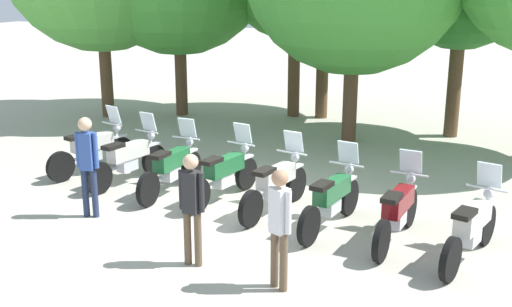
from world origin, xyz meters
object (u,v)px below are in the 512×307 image
object	(u,v)px
motorcycle_2	(172,167)
motorcycle_7	(472,228)
motorcycle_6	(398,211)
person_0	(192,201)
motorcycle_4	(276,184)
person_1	(87,159)
motorcycle_5	(332,199)
motorcycle_1	(129,159)
motorcycle_0	(93,149)
motorcycle_3	(224,173)
person_2	(279,221)

from	to	relation	value
motorcycle_2	motorcycle_7	world-z (taller)	same
motorcycle_6	person_0	distance (m)	3.27
motorcycle_4	person_1	world-z (taller)	person_1
motorcycle_4	motorcycle_5	distance (m)	1.17
motorcycle_4	motorcycle_6	distance (m)	2.28
motorcycle_1	motorcycle_5	xyz separation A→B (m)	(4.43, -0.88, 0.00)
motorcycle_2	motorcycle_4	bearing A→B (deg)	-93.07
motorcycle_0	motorcycle_4	xyz separation A→B (m)	(4.42, -0.85, 0.00)
motorcycle_2	motorcycle_7	bearing A→B (deg)	-97.70
motorcycle_7	person_1	size ratio (longest dim) A/B	1.20
motorcycle_0	person_1	distance (m)	2.71
motorcycle_7	person_0	distance (m)	4.09
motorcycle_3	motorcycle_7	xyz separation A→B (m)	(4.43, -1.13, 0.00)
motorcycle_1	person_1	distance (m)	1.97
motorcycle_7	person_1	world-z (taller)	person_1
motorcycle_0	person_2	xyz separation A→B (m)	(5.40, -3.54, 0.46)
motorcycle_6	person_2	bearing A→B (deg)	157.36
motorcycle_0	motorcycle_5	world-z (taller)	same
person_0	person_1	xyz separation A→B (m)	(-2.52, 1.09, 0.08)
motorcycle_6	person_1	xyz separation A→B (m)	(-5.15, -0.80, 0.53)
motorcycle_1	motorcycle_7	world-z (taller)	same
motorcycle_1	motorcycle_3	bearing A→B (deg)	-83.11
motorcycle_0	motorcycle_7	bearing A→B (deg)	-84.99
motorcycle_4	motorcycle_7	world-z (taller)	same
motorcycle_3	motorcycle_7	distance (m)	4.57
motorcycle_5	motorcycle_6	xyz separation A→B (m)	(1.10, -0.17, 0.00)
motorcycle_3	motorcycle_4	size ratio (longest dim) A/B	1.00
motorcycle_1	motorcycle_3	world-z (taller)	same
motorcycle_5	motorcycle_0	bearing A→B (deg)	88.27
motorcycle_0	motorcycle_2	world-z (taller)	same
motorcycle_0	motorcycle_7	distance (m)	7.93
motorcycle_6	person_2	world-z (taller)	person_2
motorcycle_0	person_0	size ratio (longest dim) A/B	1.27
motorcycle_0	motorcycle_1	distance (m)	1.16
motorcycle_4	motorcycle_0	bearing A→B (deg)	90.93
motorcycle_6	person_0	xyz separation A→B (m)	(-2.63, -1.89, 0.46)
motorcycle_0	person_2	size ratio (longest dim) A/B	1.27
motorcycle_1	motorcycle_4	distance (m)	3.36
motorcycle_1	person_0	world-z (taller)	person_0
motorcycle_3	motorcycle_4	world-z (taller)	same
motorcycle_6	motorcycle_4	bearing A→B (deg)	83.20
motorcycle_2	motorcycle_7	distance (m)	5.66
motorcycle_0	motorcycle_6	bearing A→B (deg)	-84.45
motorcycle_0	motorcycle_6	xyz separation A→B (m)	(6.63, -1.40, 0.00)
motorcycle_2	motorcycle_3	bearing A→B (deg)	-86.69
motorcycle_3	person_2	world-z (taller)	person_2
motorcycle_2	motorcycle_6	xyz separation A→B (m)	(4.43, -0.83, 0.00)
motorcycle_2	motorcycle_3	xyz separation A→B (m)	(1.11, -0.01, 0.00)
motorcycle_6	motorcycle_7	distance (m)	1.16
person_2	motorcycle_1	bearing A→B (deg)	79.94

